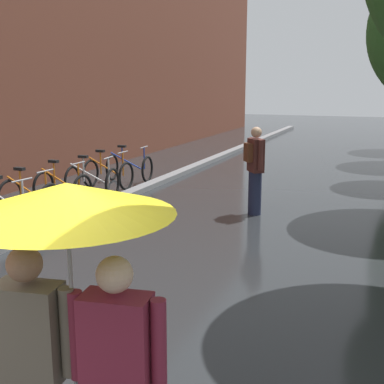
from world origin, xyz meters
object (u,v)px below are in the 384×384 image
(parked_bicycle_2, at_px, (7,208))
(parked_bicycle_6, at_px, (108,174))
(couple_under_umbrella, at_px, (70,290))
(parked_bicycle_7, at_px, (129,167))
(parked_bicycle_4, at_px, (63,187))
(pedestrian_walking_midground, at_px, (255,169))
(parked_bicycle_3, at_px, (29,197))
(parked_bicycle_5, at_px, (92,181))

(parked_bicycle_2, distance_m, parked_bicycle_6, 3.75)
(couple_under_umbrella, bearing_deg, parked_bicycle_7, 116.96)
(parked_bicycle_2, distance_m, parked_bicycle_4, 1.93)
(parked_bicycle_7, bearing_deg, parked_bicycle_6, -91.63)
(parked_bicycle_4, relative_size, couple_under_umbrella, 0.54)
(parked_bicycle_2, bearing_deg, pedestrian_walking_midground, 34.31)
(parked_bicycle_2, bearing_deg, parked_bicycle_3, 103.54)
(parked_bicycle_6, relative_size, pedestrian_walking_midground, 0.62)
(parked_bicycle_7, bearing_deg, parked_bicycle_3, -91.18)
(parked_bicycle_7, relative_size, couple_under_umbrella, 0.55)
(parked_bicycle_5, height_order, parked_bicycle_6, same)
(parked_bicycle_3, xyz_separation_m, couple_under_umbrella, (4.89, -5.53, 1.03))
(parked_bicycle_3, height_order, parked_bicycle_6, same)
(parked_bicycle_3, distance_m, pedestrian_walking_midground, 4.46)
(parked_bicycle_5, distance_m, parked_bicycle_7, 2.01)
(parked_bicycle_4, height_order, couple_under_umbrella, couple_under_umbrella)
(parked_bicycle_3, bearing_deg, parked_bicycle_2, -76.46)
(parked_bicycle_2, relative_size, parked_bicycle_3, 1.04)
(parked_bicycle_4, bearing_deg, parked_bicycle_7, 88.85)
(parked_bicycle_5, bearing_deg, parked_bicycle_7, 93.53)
(parked_bicycle_6, bearing_deg, parked_bicycle_5, -80.95)
(parked_bicycle_5, bearing_deg, parked_bicycle_3, -96.09)
(parked_bicycle_2, distance_m, pedestrian_walking_midground, 4.69)
(parked_bicycle_4, distance_m, parked_bicycle_6, 1.83)
(parked_bicycle_6, xyz_separation_m, couple_under_umbrella, (4.84, -8.41, 1.03))
(parked_bicycle_7, xyz_separation_m, pedestrian_walking_midground, (3.98, -2.16, 0.55))
(parked_bicycle_5, distance_m, parked_bicycle_6, 0.97)
(pedestrian_walking_midground, bearing_deg, parked_bicycle_4, -170.03)
(parked_bicycle_4, distance_m, parked_bicycle_5, 0.89)
(parked_bicycle_4, xyz_separation_m, parked_bicycle_7, (0.06, 2.87, 0.00))
(parked_bicycle_2, height_order, couple_under_umbrella, couple_under_umbrella)
(parked_bicycle_6, relative_size, couple_under_umbrella, 0.53)
(parked_bicycle_7, distance_m, pedestrian_walking_midground, 4.56)
(couple_under_umbrella, bearing_deg, parked_bicycle_2, 135.09)
(parked_bicycle_2, xyz_separation_m, parked_bicycle_5, (-0.01, 2.78, 0.00))
(parked_bicycle_3, xyz_separation_m, pedestrian_walking_midground, (4.06, 1.76, 0.55))
(parked_bicycle_2, height_order, parked_bicycle_5, same)
(parked_bicycle_4, relative_size, parked_bicycle_6, 1.01)
(parked_bicycle_4, height_order, parked_bicycle_6, same)
(parked_bicycle_3, height_order, pedestrian_walking_midground, pedestrian_walking_midground)
(couple_under_umbrella, xyz_separation_m, pedestrian_walking_midground, (-0.83, 7.29, -0.49))
(parked_bicycle_3, bearing_deg, parked_bicycle_4, 88.75)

